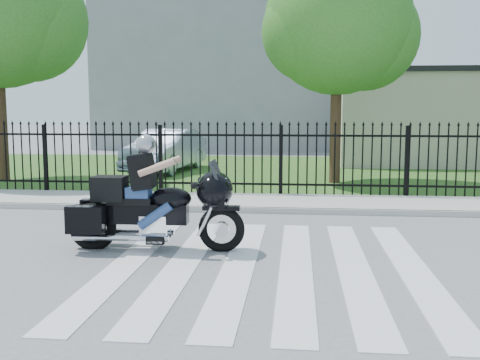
# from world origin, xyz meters

# --- Properties ---
(ground) EXTENTS (120.00, 120.00, 0.00)m
(ground) POSITION_xyz_m (0.00, 0.00, 0.00)
(ground) COLOR slate
(ground) RESTS_ON ground
(crosswalk) EXTENTS (5.00, 5.50, 0.01)m
(crosswalk) POSITION_xyz_m (0.00, 0.00, 0.01)
(crosswalk) COLOR silver
(crosswalk) RESTS_ON ground
(sidewalk) EXTENTS (40.00, 2.00, 0.12)m
(sidewalk) POSITION_xyz_m (0.00, 5.00, 0.06)
(sidewalk) COLOR #ADAAA3
(sidewalk) RESTS_ON ground
(curb) EXTENTS (40.00, 0.12, 0.12)m
(curb) POSITION_xyz_m (0.00, 4.00, 0.06)
(curb) COLOR #ADAAA3
(curb) RESTS_ON ground
(grass_strip) EXTENTS (40.00, 12.00, 0.02)m
(grass_strip) POSITION_xyz_m (0.00, 12.00, 0.01)
(grass_strip) COLOR #2E531C
(grass_strip) RESTS_ON ground
(iron_fence) EXTENTS (26.00, 0.04, 1.80)m
(iron_fence) POSITION_xyz_m (0.00, 6.00, 0.90)
(iron_fence) COLOR black
(iron_fence) RESTS_ON ground
(tree_mid) EXTENTS (4.20, 4.20, 6.78)m
(tree_mid) POSITION_xyz_m (1.50, 9.00, 4.67)
(tree_mid) COLOR #382316
(tree_mid) RESTS_ON ground
(building_low) EXTENTS (10.00, 6.00, 3.50)m
(building_low) POSITION_xyz_m (7.00, 16.00, 1.75)
(building_low) COLOR #B8B09A
(building_low) RESTS_ON ground
(building_low_roof) EXTENTS (10.20, 6.20, 0.20)m
(building_low_roof) POSITION_xyz_m (7.00, 16.00, 3.60)
(building_low_roof) COLOR black
(building_low_roof) RESTS_ON building_low
(building_tall) EXTENTS (15.00, 10.00, 12.00)m
(building_tall) POSITION_xyz_m (-3.00, 26.00, 6.00)
(building_tall) COLOR gray
(building_tall) RESTS_ON ground
(motorcycle_rider) EXTENTS (2.80, 0.83, 1.85)m
(motorcycle_rider) POSITION_xyz_m (-1.86, 0.74, 0.76)
(motorcycle_rider) COLOR black
(motorcycle_rider) RESTS_ON ground
(parked_car) EXTENTS (2.19, 4.63, 1.47)m
(parked_car) POSITION_xyz_m (-4.15, 11.40, 0.75)
(parked_car) COLOR #A0AEC9
(parked_car) RESTS_ON grass_strip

